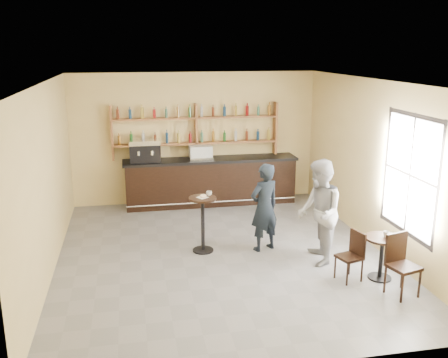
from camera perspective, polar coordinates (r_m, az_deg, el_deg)
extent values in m
plane|color=slate|center=(9.49, -0.28, -8.61)|extent=(7.00, 7.00, 0.00)
plane|color=white|center=(8.72, -0.30, 11.06)|extent=(7.00, 7.00, 0.00)
plane|color=#E3C781|center=(12.35, -3.29, 4.69)|extent=(7.00, 0.00, 7.00)
plane|color=#E3C781|center=(5.73, 6.22, -7.60)|extent=(7.00, 0.00, 7.00)
plane|color=#E3C781|center=(8.94, -19.55, -0.12)|extent=(0.00, 7.00, 7.00)
plane|color=#E3C781|center=(9.95, 16.95, 1.57)|extent=(0.00, 7.00, 7.00)
plane|color=white|center=(8.92, 20.49, 0.42)|extent=(0.00, 2.00, 2.00)
cube|color=white|center=(9.28, -2.47, -2.11)|extent=(0.24, 0.24, 0.00)
torus|color=#D4924D|center=(9.27, -2.40, -1.97)|extent=(0.17, 0.17, 0.05)
imported|color=white|center=(9.39, -1.72, -1.65)|extent=(0.14, 0.14, 0.09)
imported|color=black|center=(9.45, 4.62, -3.24)|extent=(0.73, 0.61, 1.70)
imported|color=white|center=(8.69, 18.03, -6.01)|extent=(0.11, 0.11, 0.10)
imported|color=gray|center=(9.00, 10.80, -3.76)|extent=(0.88, 1.04, 1.89)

